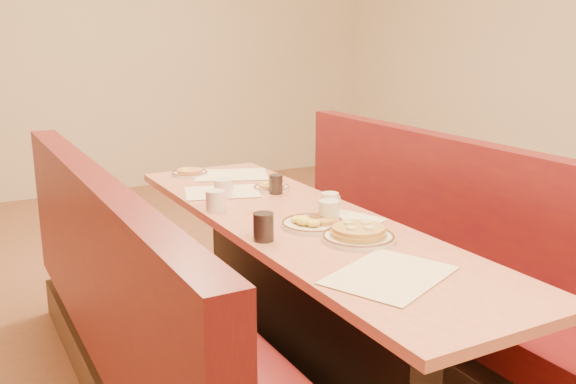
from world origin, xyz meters
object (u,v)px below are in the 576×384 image
pancake_plate (358,235)px  coffee_mug_a (329,211)px  coffee_mug_d (223,188)px  coffee_mug_c (330,201)px  soda_tumbler_near (263,227)px  coffee_mug_b (216,200)px  booth_left (146,335)px  diner_table (301,297)px  booth_right (423,272)px  soda_tumbler_mid (276,184)px  eggs_plate (312,223)px

pancake_plate → coffee_mug_a: size_ratio=2.39×
pancake_plate → coffee_mug_d: 0.92m
coffee_mug_c → soda_tumbler_near: soda_tumbler_near is taller
coffee_mug_a → coffee_mug_c: bearing=32.5°
coffee_mug_d → coffee_mug_b: bearing=-138.8°
booth_left → soda_tumbler_near: size_ratio=21.54×
coffee_mug_a → coffee_mug_d: coffee_mug_a is taller
diner_table → coffee_mug_a: size_ratio=19.77×
diner_table → coffee_mug_c: size_ratio=21.98×
coffee_mug_b → coffee_mug_c: (0.47, -0.26, -0.00)m
booth_right → soda_tumbler_mid: 0.89m
eggs_plate → coffee_mug_b: 0.52m
eggs_plate → soda_tumbler_mid: 0.61m
coffee_mug_a → soda_tumbler_near: bearing=170.3°
coffee_mug_a → coffee_mug_b: coffee_mug_a is taller
coffee_mug_a → soda_tumbler_mid: size_ratio=1.28×
coffee_mug_a → coffee_mug_d: 0.67m
coffee_mug_b → soda_tumbler_mid: soda_tumbler_mid is taller
booth_right → coffee_mug_c: size_ratio=21.98×
pancake_plate → coffee_mug_b: 0.76m
booth_right → coffee_mug_c: bearing=173.9°
booth_left → soda_tumbler_mid: booth_left is taller
soda_tumbler_near → booth_right: bearing=10.2°
eggs_plate → soda_tumbler_near: 0.28m
coffee_mug_b → coffee_mug_d: size_ratio=1.04×
booth_left → soda_tumbler_near: bearing=-22.0°
diner_table → pancake_plate: (0.06, -0.36, 0.40)m
coffee_mug_d → booth_left: bearing=-155.6°
booth_left → soda_tumbler_mid: bearing=29.0°
pancake_plate → eggs_plate: pancake_plate is taller
booth_right → coffee_mug_d: (-0.88, 0.53, 0.44)m
pancake_plate → coffee_mug_c: bearing=72.3°
eggs_plate → coffee_mug_d: coffee_mug_d is taller
diner_table → booth_right: booth_right is taller
coffee_mug_b → soda_tumbler_mid: (0.40, 0.15, -0.00)m
diner_table → coffee_mug_a: coffee_mug_a is taller
diner_table → booth_left: booth_left is taller
pancake_plate → coffee_mug_c: coffee_mug_c is taller
booth_right → soda_tumbler_mid: (-0.61, 0.47, 0.44)m
coffee_mug_a → coffee_mug_c: size_ratio=1.11×
coffee_mug_c → soda_tumbler_near: size_ratio=0.98×
pancake_plate → coffee_mug_a: (0.03, 0.27, 0.03)m
booth_left → eggs_plate: bearing=-9.4°
booth_left → coffee_mug_b: (0.46, 0.32, 0.44)m
eggs_plate → coffee_mug_b: (-0.26, 0.44, 0.03)m
coffee_mug_b → soda_tumbler_mid: size_ratio=1.24×
pancake_plate → soda_tumbler_mid: bearing=85.7°
soda_tumbler_mid → coffee_mug_d: bearing=166.9°
coffee_mug_d → coffee_mug_c: bearing=-72.6°
coffee_mug_a → soda_tumbler_mid: same height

